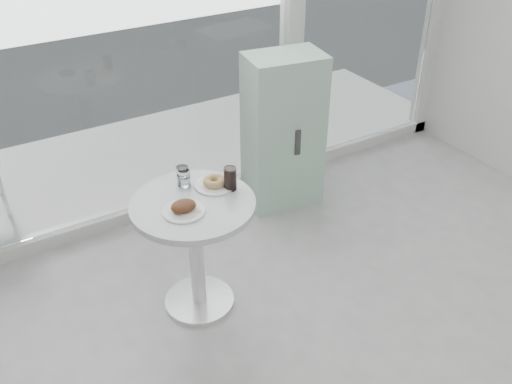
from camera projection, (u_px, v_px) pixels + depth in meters
main_table at (195, 233)px, 3.34m from camera, size 0.72×0.72×0.77m
patio_deck at (157, 155)px, 5.21m from camera, size 5.60×1.60×0.05m
mint_cabinet at (283, 132)px, 4.32m from camera, size 0.61×0.45×1.21m
plate_fritter at (184, 208)px, 3.13m from camera, size 0.24×0.24×0.07m
plate_donut at (215, 183)px, 3.36m from camera, size 0.24×0.24×0.06m
water_tumbler_a at (183, 177)px, 3.36m from camera, size 0.07×0.07×0.12m
water_tumbler_b at (185, 179)px, 3.34m from camera, size 0.07×0.07×0.11m
cola_glass at (230, 179)px, 3.30m from camera, size 0.07×0.07×0.14m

